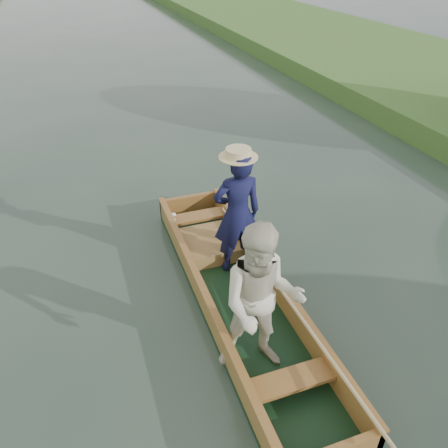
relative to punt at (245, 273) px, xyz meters
name	(u,v)px	position (x,y,z in m)	size (l,w,h in m)	color
ground	(238,302)	(0.03, 0.26, -0.74)	(120.00, 120.00, 0.00)	#283D30
trees_far	(76,34)	(-1.31, 6.75, 1.79)	(22.02, 15.78, 4.69)	#47331E
punt	(245,273)	(0.00, 0.00, 0.00)	(1.31, 5.20, 2.00)	black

